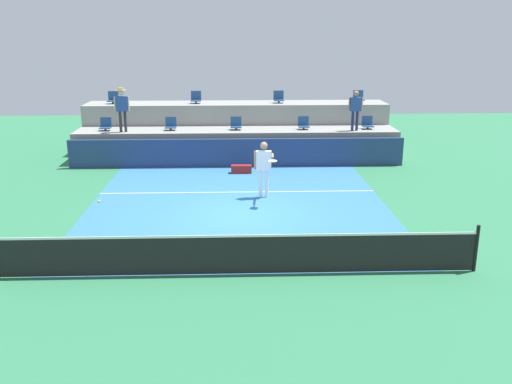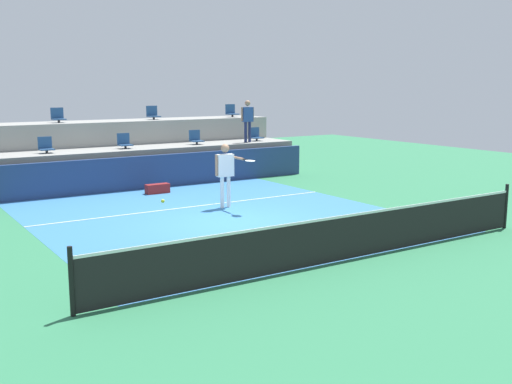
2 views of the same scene
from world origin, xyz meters
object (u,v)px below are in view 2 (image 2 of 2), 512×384
object	(u,v)px
stadium_chair_lower_center	(124,142)
stadium_chair_upper_right	(153,114)
stadium_chair_lower_right	(196,138)
equipment_bag	(157,189)
stadium_chair_upper_left	(58,116)
spectator_in_white	(248,117)
tennis_ball	(163,201)
stadium_chair_lower_far_right	(256,135)
tennis_player	(226,169)
stadium_chair_upper_far_right	(231,112)
stadium_chair_lower_left	(46,146)

from	to	relation	value
stadium_chair_lower_center	stadium_chair_upper_right	distance (m)	2.72
stadium_chair_lower_right	equipment_bag	size ratio (longest dim) A/B	0.68
stadium_chair_upper_left	equipment_bag	size ratio (longest dim) A/B	0.68
spectator_in_white	tennis_ball	distance (m)	12.57
stadium_chair_lower_far_right	tennis_player	distance (m)	7.07
stadium_chair_upper_left	spectator_in_white	world-z (taller)	spectator_in_white
stadium_chair_lower_right	tennis_player	bearing A→B (deg)	-109.13
stadium_chair_upper_far_right	stadium_chair_lower_right	bearing A→B (deg)	-145.32
stadium_chair_upper_left	stadium_chair_lower_center	bearing A→B (deg)	-46.35
stadium_chair_lower_left	stadium_chair_upper_left	bearing A→B (deg)	62.92
stadium_chair_upper_right	stadium_chair_upper_far_right	size ratio (longest dim) A/B	1.00
stadium_chair_lower_right	spectator_in_white	xyz separation A→B (m)	(2.02, -0.38, 0.73)
equipment_bag	stadium_chair_upper_far_right	bearing A→B (deg)	38.19
stadium_chair_upper_right	tennis_ball	xyz separation A→B (m)	(-5.02, -11.91, -0.96)
tennis_player	equipment_bag	size ratio (longest dim) A/B	2.36
stadium_chair_lower_far_right	spectator_in_white	bearing A→B (deg)	-147.84
stadium_chair_upper_left	stadium_chair_upper_far_right	size ratio (longest dim) A/B	1.00
stadium_chair_lower_far_right	spectator_in_white	size ratio (longest dim) A/B	0.33
stadium_chair_lower_far_right	stadium_chair_lower_left	bearing A→B (deg)	180.00
stadium_chair_lower_left	spectator_in_white	bearing A→B (deg)	-2.97
tennis_player	tennis_ball	xyz separation A→B (m)	(-4.03, -4.67, 0.25)
stadium_chair_upper_far_right	tennis_ball	distance (m)	14.67
stadium_chair_lower_center	stadium_chair_lower_far_right	size ratio (longest dim) A/B	1.00
stadium_chair_lower_right	stadium_chair_lower_center	bearing A→B (deg)	180.00
stadium_chair_lower_left	tennis_player	bearing A→B (deg)	-57.22
stadium_chair_upper_right	stadium_chair_lower_center	bearing A→B (deg)	-135.95
stadium_chair_lower_left	stadium_chair_upper_far_right	xyz separation A→B (m)	(7.99, 1.80, 0.85)
stadium_chair_upper_right	stadium_chair_lower_far_right	bearing A→B (deg)	-27.11
stadium_chair_lower_left	stadium_chair_upper_left	distance (m)	2.19
stadium_chair_upper_left	stadium_chair_upper_right	size ratio (longest dim) A/B	1.00
stadium_chair_upper_right	equipment_bag	world-z (taller)	stadium_chair_upper_right
stadium_chair_upper_left	stadium_chair_upper_far_right	xyz separation A→B (m)	(7.07, 0.00, 0.00)
stadium_chair_lower_left	equipment_bag	xyz separation A→B (m)	(2.82, -2.27, -1.31)
equipment_bag	stadium_chair_lower_far_right	bearing A→B (deg)	23.57
tennis_player	spectator_in_white	size ratio (longest dim) A/B	1.13
stadium_chair_lower_center	stadium_chair_upper_far_right	bearing A→B (deg)	18.59
stadium_chair_lower_center	stadium_chair_upper_right	size ratio (longest dim) A/B	1.00
stadium_chair_lower_left	stadium_chair_lower_far_right	world-z (taller)	same
stadium_chair_lower_center	tennis_player	world-z (taller)	tennis_player
stadium_chair_lower_left	tennis_ball	world-z (taller)	stadium_chair_lower_left
stadium_chair_upper_far_right	spectator_in_white	world-z (taller)	spectator_in_white
stadium_chair_lower_left	tennis_ball	xyz separation A→B (m)	(-0.52, -10.11, -0.11)
stadium_chair_lower_left	stadium_chair_upper_right	size ratio (longest dim) A/B	1.00
stadium_chair_upper_left	spectator_in_white	size ratio (longest dim) A/B	0.33
stadium_chair_lower_right	tennis_player	world-z (taller)	tennis_player
stadium_chair_lower_far_right	equipment_bag	bearing A→B (deg)	-156.43
tennis_ball	equipment_bag	world-z (taller)	tennis_ball
stadium_chair_upper_right	stadium_chair_upper_far_right	distance (m)	3.49
stadium_chair_upper_left	equipment_bag	xyz separation A→B (m)	(1.90, -4.07, -2.16)
stadium_chair_lower_center	stadium_chair_upper_right	world-z (taller)	stadium_chair_upper_right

